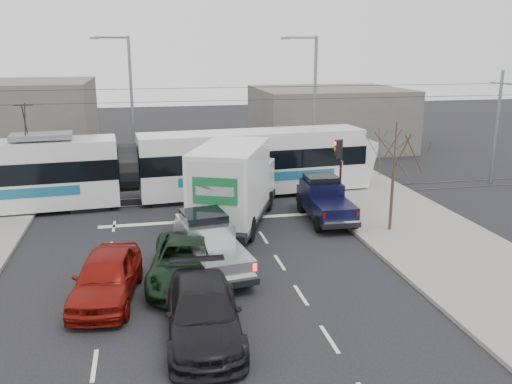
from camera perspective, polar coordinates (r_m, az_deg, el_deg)
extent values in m
plane|color=black|center=(21.54, -1.92, -7.78)|extent=(120.00, 120.00, 0.00)
cube|color=gray|center=(24.58, 19.32, -5.52)|extent=(6.00, 60.00, 0.15)
cube|color=#33302D|center=(30.91, -5.12, -0.66)|extent=(60.00, 1.60, 0.03)
cube|color=#635F5A|center=(46.56, 7.64, 7.71)|extent=(12.00, 10.00, 5.00)
cylinder|color=#47382B|center=(25.56, 14.07, -0.90)|extent=(0.14, 0.14, 2.75)
cylinder|color=#47382B|center=(25.01, 14.43, 4.61)|extent=(0.07, 0.07, 2.25)
cylinder|color=black|center=(28.63, 8.89, 1.95)|extent=(0.12, 0.12, 3.60)
cube|color=black|center=(28.29, 8.61, 4.50)|extent=(0.28, 0.28, 0.95)
cylinder|color=#FF0C07|center=(28.19, 8.35, 5.09)|extent=(0.06, 0.20, 0.20)
cylinder|color=orange|center=(28.24, 8.32, 4.49)|extent=(0.06, 0.20, 0.20)
cylinder|color=#05330C|center=(28.30, 8.30, 3.89)|extent=(0.06, 0.20, 0.20)
cube|color=white|center=(28.38, 8.99, 2.86)|extent=(0.02, 0.30, 0.40)
cylinder|color=slate|center=(35.49, 6.17, 8.74)|extent=(0.20, 0.20, 9.00)
cylinder|color=slate|center=(34.98, 4.76, 15.91)|extent=(2.00, 0.14, 0.14)
cube|color=slate|center=(34.72, 3.11, 15.86)|extent=(0.55, 0.25, 0.14)
cylinder|color=slate|center=(35.78, -12.89, 8.51)|extent=(0.20, 0.20, 9.00)
cylinder|color=slate|center=(35.61, -14.99, 15.45)|extent=(2.00, 0.14, 0.14)
cube|color=slate|center=(35.67, -16.64, 15.26)|extent=(0.55, 0.25, 0.14)
cylinder|color=black|center=(29.89, -5.36, 9.52)|extent=(60.00, 0.03, 0.03)
cylinder|color=black|center=(29.83, -5.40, 10.86)|extent=(60.00, 0.03, 0.03)
cylinder|color=slate|center=(36.79, 23.98, 6.19)|extent=(0.20, 0.20, 7.00)
cube|color=silver|center=(31.42, -0.35, 1.59)|extent=(13.08, 3.64, 1.57)
cube|color=black|center=(31.16, -0.35, 3.75)|extent=(13.14, 3.68, 1.07)
cube|color=silver|center=(30.98, -0.36, 5.49)|extent=(13.07, 3.54, 1.00)
cube|color=#195B7D|center=(30.07, 0.35, 1.53)|extent=(9.02, 0.68, 0.50)
cylinder|color=black|center=(30.12, -13.33, 2.53)|extent=(1.19, 2.67, 2.60)
cube|color=slate|center=(29.91, -21.66, 5.49)|extent=(3.12, 1.84, 0.25)
cube|color=black|center=(30.55, -17.06, -1.14)|extent=(2.17, 2.44, 0.36)
cube|color=black|center=(30.72, -9.21, -0.57)|extent=(2.17, 2.44, 0.36)
cube|color=black|center=(32.71, 5.58, 0.52)|extent=(2.17, 2.44, 0.36)
cube|color=black|center=(21.06, -4.69, -6.84)|extent=(2.70, 5.73, 0.24)
cube|color=#BBBDC0|center=(21.72, -5.44, -4.29)|extent=(2.18, 2.56, 1.09)
cube|color=black|center=(21.62, -5.55, -2.79)|extent=(1.84, 1.87, 0.52)
cube|color=#BBBDC0|center=(23.00, -6.29, -3.77)|extent=(1.93, 1.25, 0.52)
cube|color=#BBBDC0|center=(19.83, -3.75, -7.06)|extent=(2.21, 2.73, 0.62)
cube|color=silver|center=(18.68, -2.46, -9.35)|extent=(1.75, 0.43, 0.17)
cube|color=#FF0C07|center=(18.42, -5.08, -8.57)|extent=(0.14, 0.09, 0.27)
cube|color=#FF0C07|center=(18.88, -0.14, -7.89)|extent=(0.14, 0.09, 0.27)
cylinder|color=black|center=(22.51, -8.06, -5.85)|extent=(0.38, 0.79, 0.76)
cylinder|color=black|center=(22.91, -3.78, -5.35)|extent=(0.38, 0.79, 0.76)
cylinder|color=black|center=(19.34, -5.76, -9.39)|extent=(0.38, 0.79, 0.76)
cylinder|color=black|center=(19.80, -0.81, -8.70)|extent=(0.38, 0.79, 0.76)
cube|color=black|center=(26.26, -2.25, -2.07)|extent=(5.61, 8.43, 0.40)
cube|color=white|center=(28.86, -0.90, 1.52)|extent=(3.14, 2.77, 1.83)
cube|color=black|center=(28.86, -0.85, 2.91)|extent=(2.57, 2.05, 0.68)
cube|color=silver|center=(25.06, -2.70, 1.08)|extent=(4.62, 6.07, 3.37)
cube|color=silver|center=(22.54, -4.31, -0.54)|extent=(2.25, 0.98, 2.96)
cube|color=#155F31|center=(22.41, -4.36, 0.08)|extent=(1.78, 0.76, 1.14)
cube|color=black|center=(22.85, -4.39, -5.06)|extent=(2.38, 1.21, 0.21)
cylinder|color=black|center=(28.95, -3.43, -0.68)|extent=(0.71, 1.08, 1.03)
cylinder|color=black|center=(28.47, 1.28, -0.93)|extent=(0.71, 1.08, 1.03)
cylinder|color=black|center=(24.53, -6.19, -3.54)|extent=(0.76, 1.18, 1.14)
cylinder|color=black|center=(23.95, -0.65, -3.91)|extent=(0.76, 1.18, 1.14)
cube|color=black|center=(26.93, 7.37, -1.94)|extent=(1.96, 4.96, 0.25)
cube|color=black|center=(27.55, 6.88, -0.05)|extent=(1.84, 2.11, 1.13)
cube|color=black|center=(27.50, 6.86, 1.19)|extent=(1.59, 1.52, 0.54)
cube|color=black|center=(28.70, 6.19, 0.12)|extent=(1.75, 0.93, 0.54)
cube|color=black|center=(25.84, 8.11, -1.79)|extent=(1.84, 2.26, 0.64)
cube|color=silver|center=(24.77, 9.00, -3.22)|extent=(1.67, 0.23, 0.18)
cube|color=#590505|center=(24.50, 7.19, -2.46)|extent=(0.14, 0.08, 0.27)
cube|color=#590505|center=(25.01, 10.69, -2.24)|extent=(0.14, 0.08, 0.27)
cylinder|color=black|center=(28.19, 4.80, -1.40)|extent=(0.30, 0.79, 0.78)
cylinder|color=black|center=(28.65, 8.03, -1.23)|extent=(0.30, 0.79, 0.78)
cylinder|color=black|center=(25.31, 6.61, -3.38)|extent=(0.30, 0.79, 0.78)
cylinder|color=black|center=(25.83, 10.16, -3.15)|extent=(0.30, 0.79, 0.78)
imported|color=black|center=(20.11, -7.39, -7.26)|extent=(3.26, 5.78, 1.52)
imported|color=maroon|center=(19.23, -15.46, -8.57)|extent=(2.63, 5.11, 1.66)
imported|color=black|center=(16.44, -5.61, -12.48)|extent=(2.39, 5.45, 1.56)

